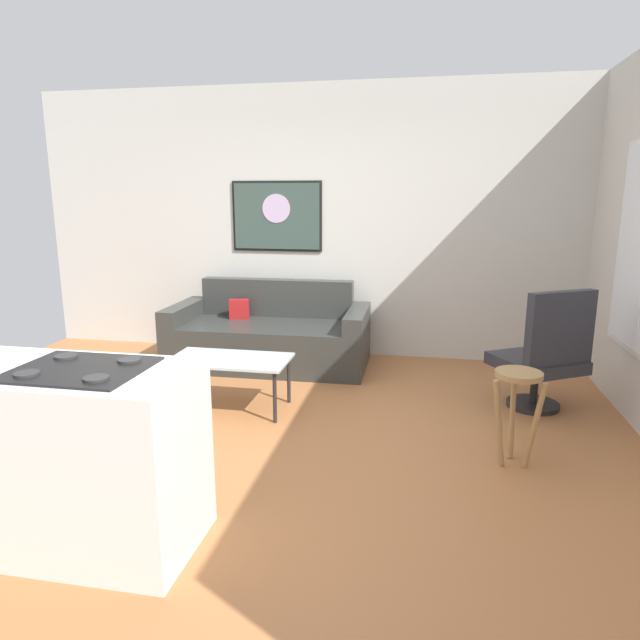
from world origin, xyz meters
The scene contains 8 objects.
ground centered at (0.00, 0.00, -0.02)m, with size 6.40×6.40×0.04m, color #A9693B.
back_wall centered at (0.00, 2.42, 1.40)m, with size 6.40×0.05×2.80m, color beige.
couch centered at (-0.49, 1.85, 0.28)m, with size 1.98×0.93×0.82m.
coffee_table centered at (-0.46, 0.62, 0.38)m, with size 0.95×0.51×0.42m.
armchair centered at (1.99, 1.04, 0.47)m, with size 0.80×0.79×0.99m.
bar_stool centered at (1.64, 0.05, 0.47)m, with size 0.34×0.33×0.62m.
kitchen_counter centered at (-0.80, -1.21, 0.45)m, with size 1.60×0.62×0.92m.
wall_painting centered at (-0.54, 2.38, 1.47)m, with size 0.97×0.03×0.74m.
Camera 1 is at (1.05, -3.44, 1.69)m, focal length 31.38 mm.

